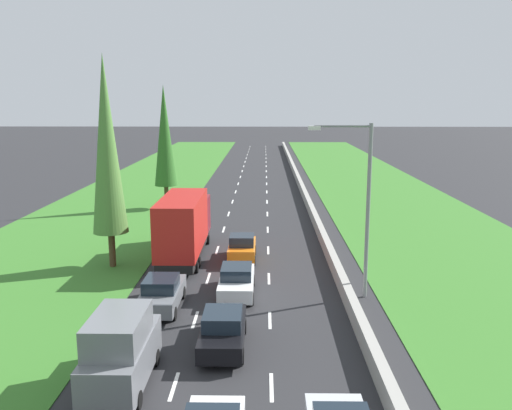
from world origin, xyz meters
name	(u,v)px	position (x,y,z in m)	size (l,w,h in m)	color
ground_plane	(252,188)	(0.00, 60.00, 0.00)	(300.00, 300.00, 0.00)	#28282B
grass_verge_left	(145,187)	(-12.65, 60.00, 0.02)	(14.00, 140.00, 0.04)	#387528
grass_verge_right	(374,188)	(14.35, 60.00, 0.02)	(14.00, 140.00, 0.04)	#387528
median_barrier	(300,184)	(5.70, 60.00, 0.42)	(0.44, 120.00, 0.85)	#9E9B93
lane_markings	(252,188)	(0.00, 60.00, 0.01)	(3.64, 116.00, 0.01)	white
black_sedan_centre_lane	(223,330)	(-0.21, 18.10, 0.81)	(1.82, 4.50, 1.64)	black
white_sedan_centre_lane	(237,281)	(0.04, 24.28, 0.81)	(1.82, 4.50, 1.64)	white
grey_van_left_lane	(121,350)	(-3.59, 14.97, 1.40)	(1.96, 4.90, 2.82)	slate
orange_hatchback_centre_lane	(242,248)	(0.06, 30.63, 0.84)	(1.74, 3.90, 1.72)	orange
grey_sedan_left_lane	(162,293)	(-3.54, 22.34, 0.81)	(1.82, 4.50, 1.64)	slate
red_box_truck_left_lane	(184,225)	(-3.68, 31.10, 2.18)	(2.46, 9.40, 4.18)	black
poplar_tree_second	(107,146)	(-7.87, 29.16, 7.46)	(2.12, 2.12, 12.81)	#4C3823
poplar_tree_third	(165,136)	(-7.81, 47.59, 6.81)	(2.09, 2.09, 11.52)	#4C3823
street_light_mast	(362,198)	(6.38, 24.17, 5.23)	(3.20, 0.28, 9.00)	gray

